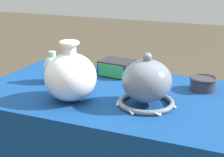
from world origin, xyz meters
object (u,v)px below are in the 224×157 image
(jar_round_celadon, at_px, (53,69))
(vase_dome_bell, at_px, (147,84))
(mosaic_tile_box, at_px, (117,68))
(cup_wide_charcoal, at_px, (203,83))
(vase_tall_bulbous, at_px, (70,76))

(jar_round_celadon, bearing_deg, vase_dome_bell, -11.35)
(mosaic_tile_box, relative_size, cup_wide_charcoal, 1.39)
(vase_tall_bulbous, xyz_separation_m, jar_round_celadon, (-0.20, 0.17, -0.04))
(vase_tall_bulbous, distance_m, cup_wide_charcoal, 0.60)
(jar_round_celadon, bearing_deg, mosaic_tile_box, 43.59)
(vase_tall_bulbous, bearing_deg, mosaic_tile_box, 83.48)
(jar_round_celadon, bearing_deg, cup_wide_charcoal, 13.78)
(vase_tall_bulbous, relative_size, mosaic_tile_box, 1.46)
(vase_dome_bell, bearing_deg, jar_round_celadon, 168.65)
(vase_dome_bell, relative_size, mosaic_tile_box, 1.41)
(cup_wide_charcoal, bearing_deg, mosaic_tile_box, 172.37)
(vase_dome_bell, distance_m, cup_wide_charcoal, 0.33)
(vase_dome_bell, xyz_separation_m, cup_wide_charcoal, (0.19, 0.27, -0.06))
(vase_tall_bulbous, xyz_separation_m, mosaic_tile_box, (0.05, 0.40, -0.07))
(mosaic_tile_box, xyz_separation_m, jar_round_celadon, (-0.24, -0.23, 0.03))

